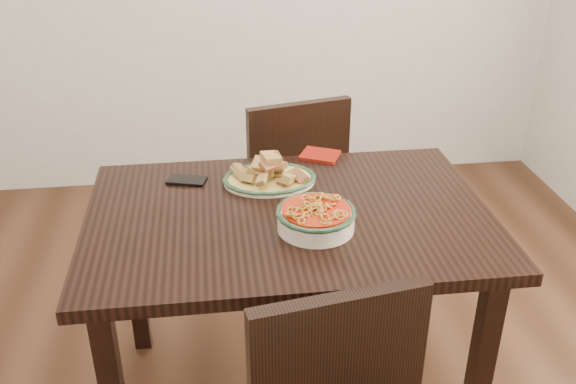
{
  "coord_description": "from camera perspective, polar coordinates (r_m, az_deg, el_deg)",
  "views": [
    {
      "loc": [
        -0.2,
        -1.75,
        1.72
      ],
      "look_at": [
        0.02,
        -0.02,
        0.81
      ],
      "focal_mm": 40.0,
      "sensor_mm": 36.0,
      "label": 1
    }
  ],
  "objects": [
    {
      "name": "napkin",
      "position": [
        2.35,
        2.86,
        3.29
      ],
      "size": [
        0.17,
        0.16,
        0.01
      ],
      "primitive_type": "cube",
      "rotation": [
        0.0,
        0.0,
        -0.46
      ],
      "color": "maroon",
      "rests_on": "dining_table"
    },
    {
      "name": "chair_far",
      "position": [
        2.71,
        0.12,
        0.84
      ],
      "size": [
        0.51,
        0.51,
        0.89
      ],
      "rotation": [
        0.0,
        0.0,
        3.37
      ],
      "color": "black",
      "rests_on": "ground"
    },
    {
      "name": "fish_plate",
      "position": [
        2.14,
        -1.66,
        1.92
      ],
      "size": [
        0.31,
        0.24,
        0.11
      ],
      "color": "#F4EBCE",
      "rests_on": "dining_table"
    },
    {
      "name": "noodle_bowl",
      "position": [
        1.87,
        2.49,
        -2.11
      ],
      "size": [
        0.24,
        0.24,
        0.08
      ],
      "color": "#F3E6CD",
      "rests_on": "dining_table"
    },
    {
      "name": "smartphone",
      "position": [
        2.19,
        -8.99,
        1.03
      ],
      "size": [
        0.14,
        0.1,
        0.01
      ],
      "primitive_type": "cube",
      "rotation": [
        0.0,
        0.0,
        -0.28
      ],
      "color": "black",
      "rests_on": "dining_table"
    },
    {
      "name": "dining_table",
      "position": [
        2.03,
        0.07,
        -4.13
      ],
      "size": [
        1.24,
        0.83,
        0.75
      ],
      "color": "black",
      "rests_on": "ground"
    }
  ]
}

